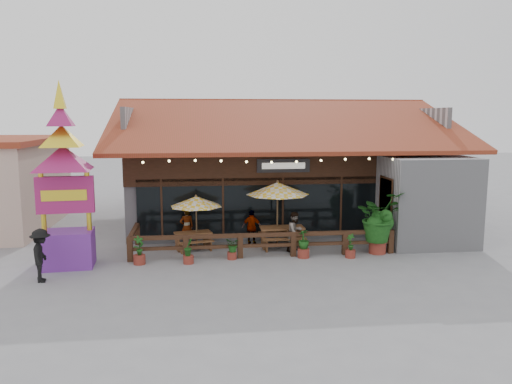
{
  "coord_description": "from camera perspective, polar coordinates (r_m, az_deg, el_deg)",
  "views": [
    {
      "loc": [
        -4.02,
        -18.41,
        5.19
      ],
      "look_at": [
        -1.67,
        1.5,
        2.16
      ],
      "focal_mm": 35.0,
      "sensor_mm": 36.0,
      "label": 1
    }
  ],
  "objects": [
    {
      "name": "patio_railing",
      "position": [
        18.8,
        -1.13,
        -5.51
      ],
      "size": [
        10.0,
        2.6,
        0.92
      ],
      "color": "#402217",
      "rests_on": "ground"
    },
    {
      "name": "planter_a",
      "position": [
        18.28,
        -13.2,
        -6.73
      ],
      "size": [
        0.44,
        0.42,
        1.03
      ],
      "color": "maroon",
      "rests_on": "ground"
    },
    {
      "name": "tropical_plant",
      "position": [
        19.56,
        13.83,
        -2.9
      ],
      "size": [
        2.19,
        2.06,
        2.41
      ],
      "color": "maroon",
      "rests_on": "ground"
    },
    {
      "name": "thai_sign_tower",
      "position": [
        18.18,
        -21.16,
        3.12
      ],
      "size": [
        2.74,
        2.74,
        6.89
      ],
      "color": "#712A9B",
      "rests_on": "ground"
    },
    {
      "name": "picnic_table_left",
      "position": [
        19.95,
        -7.2,
        -5.2
      ],
      "size": [
        1.67,
        1.53,
        0.68
      ],
      "color": "brown",
      "rests_on": "ground"
    },
    {
      "name": "diner_a",
      "position": [
        20.39,
        -7.92,
        -3.99
      ],
      "size": [
        0.66,
        0.54,
        1.56
      ],
      "primitive_type": "imported",
      "rotation": [
        0.0,
        0.0,
        3.47
      ],
      "color": "#391E12",
      "rests_on": "ground"
    },
    {
      "name": "umbrella_left",
      "position": [
        19.64,
        -6.87,
        -1.1
      ],
      "size": [
        2.54,
        2.54,
        2.19
      ],
      "color": "brown",
      "rests_on": "ground"
    },
    {
      "name": "planter_b",
      "position": [
        18.04,
        -7.74,
        -6.86
      ],
      "size": [
        0.4,
        0.43,
        0.91
      ],
      "color": "maroon",
      "rests_on": "ground"
    },
    {
      "name": "umbrella_right",
      "position": [
        19.91,
        2.47,
        0.37
      ],
      "size": [
        2.71,
        2.71,
        2.69
      ],
      "color": "brown",
      "rests_on": "ground"
    },
    {
      "name": "ground",
      "position": [
        19.55,
        5.43,
        -6.86
      ],
      "size": [
        100.0,
        100.0,
        0.0
      ],
      "primitive_type": "plane",
      "color": "gray",
      "rests_on": "ground"
    },
    {
      "name": "picnic_table_right",
      "position": [
        20.05,
        2.99,
        -4.77
      ],
      "size": [
        1.74,
        1.5,
        0.84
      ],
      "color": "brown",
      "rests_on": "ground"
    },
    {
      "name": "diner_b",
      "position": [
        19.47,
        4.5,
        -4.53
      ],
      "size": [
        0.96,
        0.95,
        1.57
      ],
      "primitive_type": "imported",
      "rotation": [
        0.0,
        0.0,
        0.72
      ],
      "color": "#391E12",
      "rests_on": "ground"
    },
    {
      "name": "planter_e",
      "position": [
        18.94,
        10.75,
        -6.27
      ],
      "size": [
        0.37,
        0.39,
        0.92
      ],
      "color": "maroon",
      "rests_on": "ground"
    },
    {
      "name": "planter_d",
      "position": [
        18.68,
        5.46,
        -5.96
      ],
      "size": [
        0.54,
        0.54,
        1.07
      ],
      "color": "maroon",
      "rests_on": "ground"
    },
    {
      "name": "restaurant_building",
      "position": [
        25.56,
        2.96,
        1.86
      ],
      "size": [
        15.5,
        14.73,
        6.09
      ],
      "color": "#B1B0B6",
      "rests_on": "ground"
    },
    {
      "name": "diner_c",
      "position": [
        20.48,
        -0.46,
        -4.05
      ],
      "size": [
        0.9,
        0.59,
        1.42
      ],
      "primitive_type": "imported",
      "rotation": [
        0.0,
        0.0,
        2.83
      ],
      "color": "#391E12",
      "rests_on": "ground"
    },
    {
      "name": "planter_c",
      "position": [
        18.42,
        -2.77,
        -6.27
      ],
      "size": [
        0.63,
        0.58,
        0.84
      ],
      "color": "maroon",
      "rests_on": "ground"
    },
    {
      "name": "pedestrian",
      "position": [
        17.28,
        -23.35,
        -6.67
      ],
      "size": [
        0.8,
        1.19,
        1.71
      ],
      "primitive_type": "imported",
      "rotation": [
        0.0,
        0.0,
        1.73
      ],
      "color": "black",
      "rests_on": "ground"
    }
  ]
}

